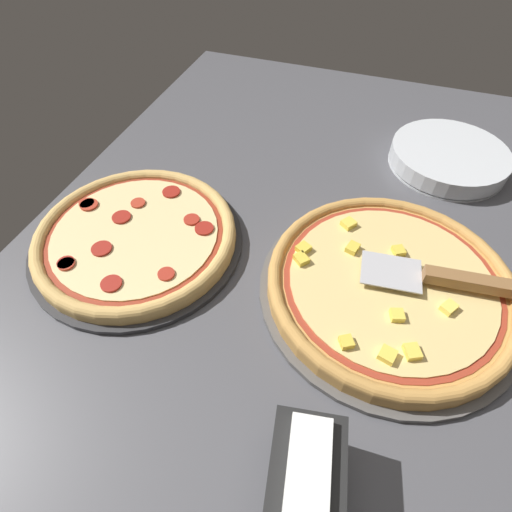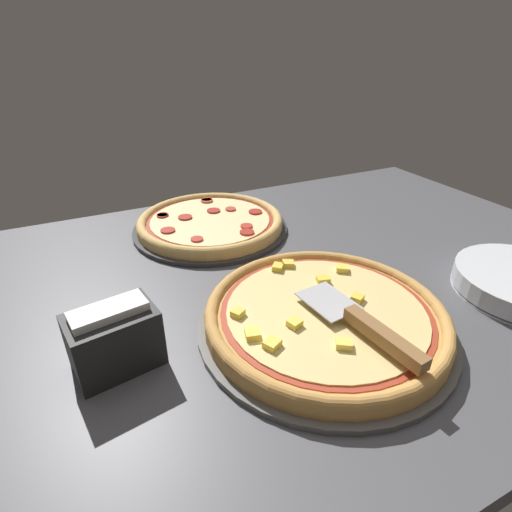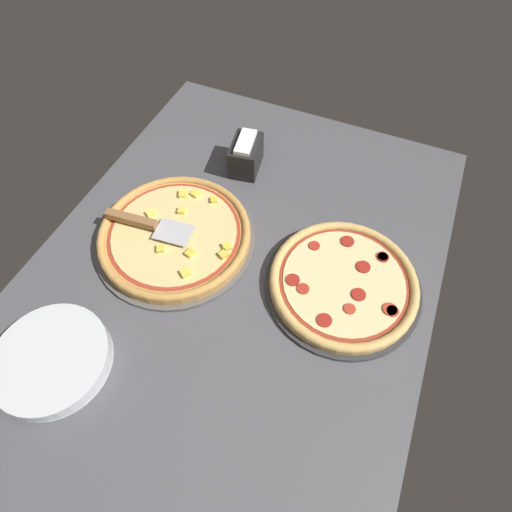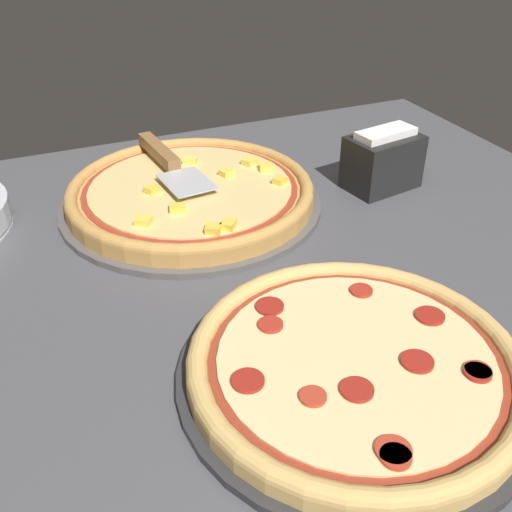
{
  "view_description": "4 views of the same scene",
  "coord_description": "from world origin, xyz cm",
  "px_view_note": "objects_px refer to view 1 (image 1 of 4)",
  "views": [
    {
      "loc": [
        -50.01,
        -9.84,
        53.93
      ],
      "look_at": [
        -8.67,
        4.59,
        3.0
      ],
      "focal_mm": 28.0,
      "sensor_mm": 36.0,
      "label": 1
    },
    {
      "loc": [
        -39.97,
        -59.98,
        42.39
      ],
      "look_at": [
        -8.67,
        4.59,
        3.0
      ],
      "focal_mm": 28.0,
      "sensor_mm": 36.0,
      "label": 2
    },
    {
      "loc": [
        41.42,
        26.02,
        85.93
      ],
      "look_at": [
        -8.67,
        4.59,
        3.0
      ],
      "focal_mm": 28.0,
      "sensor_mm": 36.0,
      "label": 3
    },
    {
      "loc": [
        17.7,
        65.67,
        46.1
      ],
      "look_at": [
        -8.67,
        4.59,
        3.0
      ],
      "focal_mm": 42.0,
      "sensor_mm": 36.0,
      "label": 4
    }
  ],
  "objects_px": {
    "pizza_front": "(390,283)",
    "plate_stack": "(448,158)",
    "napkin_holder": "(304,479)",
    "serving_spatula": "(455,280)",
    "pizza_back": "(136,235)"
  },
  "relations": [
    {
      "from": "plate_stack",
      "to": "napkin_holder",
      "type": "height_order",
      "value": "napkin_holder"
    },
    {
      "from": "pizza_front",
      "to": "plate_stack",
      "type": "relative_size",
      "value": 1.59
    },
    {
      "from": "pizza_front",
      "to": "plate_stack",
      "type": "bearing_deg",
      "value": -11.32
    },
    {
      "from": "serving_spatula",
      "to": "plate_stack",
      "type": "relative_size",
      "value": 0.96
    },
    {
      "from": "pizza_front",
      "to": "plate_stack",
      "type": "xyz_separation_m",
      "value": [
        0.39,
        -0.08,
        -0.01
      ]
    },
    {
      "from": "pizza_back",
      "to": "serving_spatula",
      "type": "distance_m",
      "value": 0.53
    },
    {
      "from": "pizza_front",
      "to": "pizza_back",
      "type": "relative_size",
      "value": 1.1
    },
    {
      "from": "plate_stack",
      "to": "napkin_holder",
      "type": "distance_m",
      "value": 0.73
    },
    {
      "from": "pizza_front",
      "to": "pizza_back",
      "type": "height_order",
      "value": "pizza_front"
    },
    {
      "from": "serving_spatula",
      "to": "pizza_front",
      "type": "bearing_deg",
      "value": 100.81
    },
    {
      "from": "pizza_front",
      "to": "pizza_back",
      "type": "bearing_deg",
      "value": 94.78
    },
    {
      "from": "plate_stack",
      "to": "napkin_holder",
      "type": "xyz_separation_m",
      "value": [
        -0.71,
        0.14,
        0.03
      ]
    },
    {
      "from": "napkin_holder",
      "to": "pizza_back",
      "type": "bearing_deg",
      "value": 53.48
    },
    {
      "from": "napkin_holder",
      "to": "pizza_front",
      "type": "bearing_deg",
      "value": -10.55
    },
    {
      "from": "serving_spatula",
      "to": "napkin_holder",
      "type": "distance_m",
      "value": 0.37
    }
  ]
}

